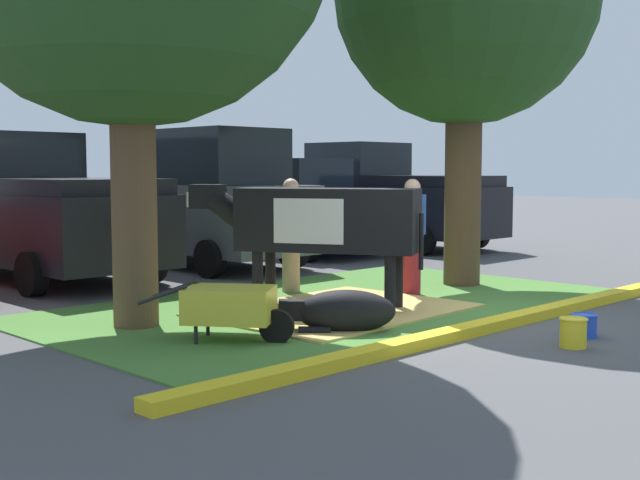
{
  "coord_description": "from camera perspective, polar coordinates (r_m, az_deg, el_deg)",
  "views": [
    {
      "loc": [
        -8.13,
        -5.79,
        1.81
      ],
      "look_at": [
        -0.75,
        1.61,
        0.9
      ],
      "focal_mm": 46.05,
      "sensor_mm": 36.0,
      "label": 1
    }
  ],
  "objects": [
    {
      "name": "ground_plane",
      "position": [
        10.14,
        9.52,
        -5.37
      ],
      "size": [
        80.0,
        80.0,
        0.0
      ],
      "primitive_type": "plane",
      "color": "#4C4C4F"
    },
    {
      "name": "grass_island",
      "position": [
        10.94,
        1.08,
        -4.5
      ],
      "size": [
        7.87,
        4.53,
        0.02
      ],
      "primitive_type": "cube",
      "color": "#477A33",
      "rests_on": "ground"
    },
    {
      "name": "curb_yellow",
      "position": [
        9.44,
        11.73,
        -5.81
      ],
      "size": [
        9.07,
        0.24,
        0.12
      ],
      "primitive_type": "cube",
      "color": "yellow",
      "rests_on": "ground"
    },
    {
      "name": "hay_bedding",
      "position": [
        10.4,
        1.17,
        -4.91
      ],
      "size": [
        3.3,
        2.54,
        0.04
      ],
      "primitive_type": "cube",
      "rotation": [
        0.0,
        0.0,
        0.04
      ],
      "color": "tan",
      "rests_on": "ground"
    },
    {
      "name": "cow_holstein",
      "position": [
        10.46,
        -0.04,
        1.34
      ],
      "size": [
        1.88,
        2.9,
        1.6
      ],
      "color": "black",
      "rests_on": "ground"
    },
    {
      "name": "calf_lying",
      "position": [
        9.08,
        1.59,
        -5.0
      ],
      "size": [
        1.17,
        1.13,
        0.48
      ],
      "color": "black",
      "rests_on": "ground"
    },
    {
      "name": "person_handler",
      "position": [
        11.71,
        6.41,
        0.48
      ],
      "size": [
        0.34,
        0.52,
        1.67
      ],
      "color": "maroon",
      "rests_on": "ground"
    },
    {
      "name": "person_visitor_near",
      "position": [
        11.92,
        -2.03,
        0.59
      ],
      "size": [
        0.49,
        0.34,
        1.67
      ],
      "color": "#9E7F5B",
      "rests_on": "ground"
    },
    {
      "name": "wheelbarrow",
      "position": [
        8.61,
        -6.15,
        -4.57
      ],
      "size": [
        1.25,
        1.45,
        0.63
      ],
      "color": "gold",
      "rests_on": "ground"
    },
    {
      "name": "bucket_yellow",
      "position": [
        8.75,
        17.19,
        -6.12
      ],
      "size": [
        0.29,
        0.29,
        0.31
      ],
      "color": "yellow",
      "rests_on": "ground"
    },
    {
      "name": "bucket_blue",
      "position": [
        9.32,
        17.9,
        -5.63
      ],
      "size": [
        0.29,
        0.29,
        0.25
      ],
      "color": "blue",
      "rests_on": "ground"
    },
    {
      "name": "pickup_truck_black",
      "position": [
        14.35,
        -19.14,
        1.93
      ],
      "size": [
        2.24,
        5.41,
        2.42
      ],
      "color": "black",
      "rests_on": "ground"
    },
    {
      "name": "suv_black",
      "position": [
        15.42,
        -8.28,
        2.92
      ],
      "size": [
        2.14,
        4.61,
        2.52
      ],
      "color": "#4C5156",
      "rests_on": "ground"
    },
    {
      "name": "sedan_blue",
      "position": [
        17.51,
        -2.07,
        2.27
      ],
      "size": [
        2.04,
        4.41,
        2.02
      ],
      "color": "navy",
      "rests_on": "ground"
    },
    {
      "name": "pickup_truck_maroon",
      "position": [
        19.16,
        4.53,
        2.88
      ],
      "size": [
        2.24,
        5.41,
        2.42
      ],
      "color": "black",
      "rests_on": "ground"
    }
  ]
}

